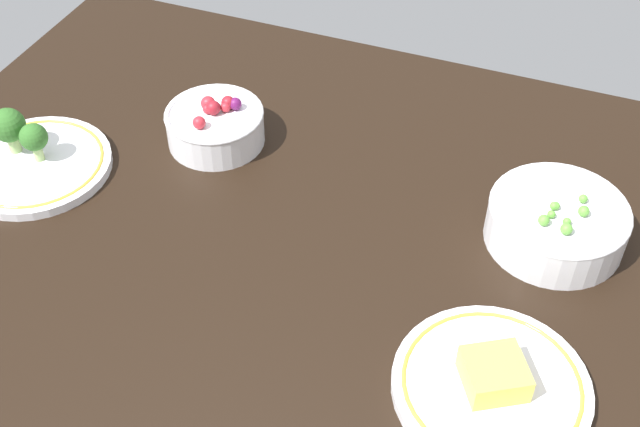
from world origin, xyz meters
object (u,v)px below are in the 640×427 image
object	(u,v)px
bowl_berries	(215,125)
bowl_peas	(557,222)
plate_broccoli	(32,158)
plate_cheese	(492,384)

from	to	relation	value
bowl_berries	bowl_peas	distance (cm)	50.33
bowl_berries	plate_broccoli	size ratio (longest dim) A/B	0.67
bowl_berries	plate_broccoli	bearing A→B (deg)	-145.22
plate_broccoli	bowl_peas	world-z (taller)	plate_broccoli
plate_broccoli	bowl_peas	xyz separation A→B (cm)	(72.02, 12.47, 1.37)
bowl_berries	bowl_peas	world-z (taller)	bowl_berries
plate_cheese	bowl_peas	distance (cm)	26.27
bowl_berries	bowl_peas	bearing A→B (deg)	-3.01
plate_cheese	bowl_peas	world-z (taller)	bowl_peas
bowl_peas	bowl_berries	bearing A→B (deg)	176.99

